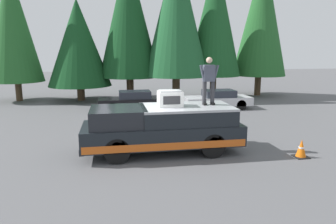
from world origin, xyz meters
TOP-DOWN VIEW (x-y plane):
  - ground_plane at (0.00, 0.00)m, footprint 90.00×90.00m
  - pickup_truck at (-0.03, -0.55)m, footprint 2.01×5.54m
  - compressor_unit at (0.01, -0.83)m, footprint 0.65×0.84m
  - person_on_truck_bed at (0.07, -2.24)m, footprint 0.29×0.72m
  - parked_car_silver at (7.74, -5.26)m, footprint 1.64×4.10m
  - parked_car_black at (8.16, -0.08)m, footprint 1.64×4.10m
  - traffic_cone at (-1.40, -5.10)m, footprint 0.47×0.47m
  - conifer_far_left at (12.80, -10.37)m, footprint 4.12×4.12m
  - conifer_left at (12.16, -6.40)m, footprint 3.97×3.97m
  - conifer_center_left at (11.58, -3.41)m, footprint 4.58×4.58m
  - conifer_center_right at (12.59, -0.13)m, footprint 4.40×4.40m
  - conifer_right at (12.57, 3.42)m, footprint 4.45×4.45m
  - conifer_far_right at (13.13, 7.79)m, footprint 3.68×3.68m

SIDE VIEW (x-z plane):
  - ground_plane at x=0.00m, z-range 0.00..0.00m
  - traffic_cone at x=-1.40m, z-range -0.02..0.60m
  - parked_car_silver at x=7.74m, z-range 0.00..1.16m
  - parked_car_black at x=8.16m, z-range 0.00..1.16m
  - pickup_truck at x=-0.03m, z-range 0.05..1.70m
  - compressor_unit at x=0.01m, z-range 1.65..2.21m
  - person_on_truck_bed at x=0.07m, z-range 1.71..3.40m
  - conifer_right at x=12.57m, z-range 0.52..7.64m
  - conifer_far_right at x=13.13m, z-range 0.68..10.17m
  - conifer_left at x=12.16m, z-range 0.83..11.10m
  - conifer_center_right at x=12.59m, z-range 0.81..11.13m
  - conifer_center_left at x=11.58m, z-range 0.85..11.55m
  - conifer_far_left at x=12.80m, z-range 0.79..11.67m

